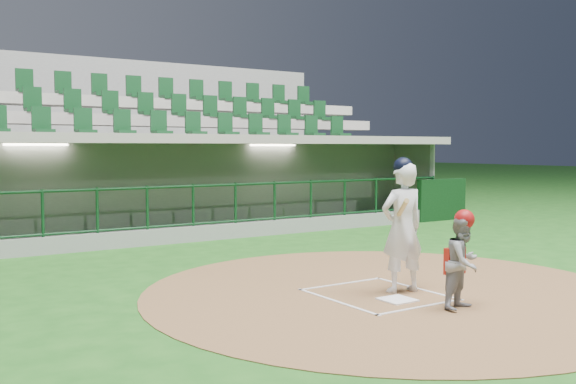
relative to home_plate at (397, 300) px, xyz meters
name	(u,v)px	position (x,y,z in m)	size (l,w,h in m)	color
ground	(364,292)	(0.00, 0.70, -0.02)	(120.00, 120.00, 0.00)	#1A4E16
dirt_circle	(389,291)	(0.30, 0.50, -0.02)	(7.20, 7.20, 0.01)	brown
home_plate	(397,300)	(0.00, 0.00, 0.00)	(0.43, 0.43, 0.02)	white
batter_box_chalk	(378,294)	(0.00, 0.40, 0.00)	(1.55, 1.80, 0.01)	white
dugout_structure	(169,194)	(0.20, 8.53, 0.94)	(16.40, 3.70, 3.00)	gray
seating_deck	(120,171)	(0.00, 11.61, 1.40)	(17.00, 6.72, 5.15)	gray
batter	(402,225)	(0.41, 0.35, 0.96)	(0.91, 0.91, 1.96)	white
catcher	(463,260)	(0.41, -0.79, 0.63)	(0.69, 0.59, 1.30)	gray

